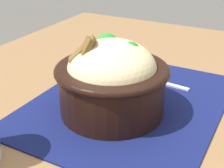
# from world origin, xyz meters

# --- Properties ---
(table) EXTENTS (1.05, 0.85, 0.76)m
(table) POSITION_xyz_m (0.00, 0.00, 0.69)
(table) COLOR olive
(table) RESTS_ON ground_plane
(placemat) EXTENTS (0.39, 0.31, 0.00)m
(placemat) POSITION_xyz_m (0.00, 0.00, 0.77)
(placemat) COLOR #11194C
(placemat) RESTS_ON table
(bowl) EXTENTS (0.20, 0.20, 0.13)m
(bowl) POSITION_xyz_m (-0.04, 0.01, 0.83)
(bowl) COLOR black
(bowl) RESTS_ON placemat
(fork) EXTENTS (0.03, 0.13, 0.00)m
(fork) POSITION_xyz_m (0.10, -0.01, 0.77)
(fork) COLOR silver
(fork) RESTS_ON placemat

